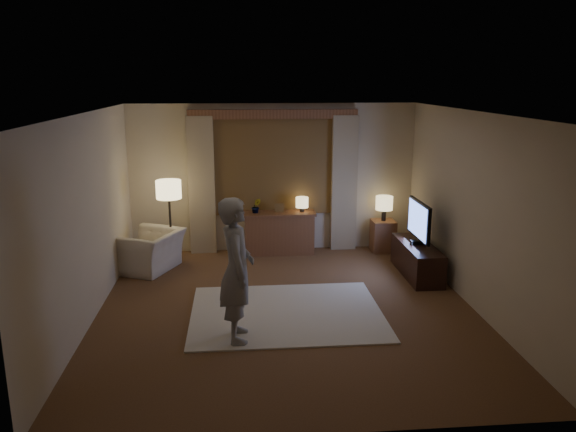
{
  "coord_description": "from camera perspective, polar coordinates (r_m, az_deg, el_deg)",
  "views": [
    {
      "loc": [
        -0.61,
        -6.99,
        3.02
      ],
      "look_at": [
        0.07,
        0.6,
        1.14
      ],
      "focal_mm": 35.0,
      "sensor_mm": 36.0,
      "label": 1
    }
  ],
  "objects": [
    {
      "name": "table_lamp_sideboard",
      "position": [
        9.78,
        1.43,
        1.33
      ],
      "size": [
        0.22,
        0.22,
        0.3
      ],
      "color": "black",
      "rests_on": "sideboard"
    },
    {
      "name": "plant",
      "position": [
        9.74,
        -3.25,
        0.96
      ],
      "size": [
        0.17,
        0.13,
        0.3
      ],
      "primitive_type": "imported",
      "color": "#999999",
      "rests_on": "sideboard"
    },
    {
      "name": "table_lamp_side",
      "position": [
        10.01,
        9.75,
        1.24
      ],
      "size": [
        0.3,
        0.3,
        0.44
      ],
      "color": "black",
      "rests_on": "side_table"
    },
    {
      "name": "person",
      "position": [
        6.51,
        -5.24,
        -5.45
      ],
      "size": [
        0.43,
        0.64,
        1.71
      ],
      "primitive_type": "imported",
      "rotation": [
        0.0,
        0.0,
        1.61
      ],
      "color": "gray",
      "rests_on": "rug"
    },
    {
      "name": "floor_lamp",
      "position": [
        9.34,
        -12.01,
        2.19
      ],
      "size": [
        0.41,
        0.41,
        1.41
      ],
      "color": "black",
      "rests_on": "floor"
    },
    {
      "name": "picture_frame",
      "position": [
        9.77,
        -0.9,
        0.72
      ],
      "size": [
        0.16,
        0.02,
        0.2
      ],
      "primitive_type": "cube",
      "color": "brown",
      "rests_on": "sideboard"
    },
    {
      "name": "rug",
      "position": [
        7.5,
        -0.14,
        -9.8
      ],
      "size": [
        2.5,
        2.0,
        0.02
      ],
      "primitive_type": "cube",
      "color": "beige",
      "rests_on": "floor"
    },
    {
      "name": "tv_stand",
      "position": [
        9.04,
        12.97,
        -4.34
      ],
      "size": [
        0.45,
        1.4,
        0.5
      ],
      "primitive_type": "cube",
      "color": "black",
      "rests_on": "floor"
    },
    {
      "name": "sideboard",
      "position": [
        9.88,
        -0.89,
        -1.82
      ],
      "size": [
        1.2,
        0.4,
        0.7
      ],
      "primitive_type": "cube",
      "color": "brown",
      "rests_on": "floor"
    },
    {
      "name": "armchair",
      "position": [
        9.29,
        -13.89,
        -3.46
      ],
      "size": [
        1.18,
        1.24,
        0.63
      ],
      "primitive_type": "imported",
      "rotation": [
        0.0,
        0.0,
        -1.99
      ],
      "color": "beige",
      "rests_on": "floor"
    },
    {
      "name": "side_table",
      "position": [
        10.15,
        9.62,
        -2.0
      ],
      "size": [
        0.4,
        0.4,
        0.56
      ],
      "primitive_type": "cube",
      "color": "brown",
      "rests_on": "floor"
    },
    {
      "name": "room",
      "position": [
        7.7,
        -0.45,
        1.22
      ],
      "size": [
        5.04,
        5.54,
        2.64
      ],
      "color": "brown",
      "rests_on": "ground"
    },
    {
      "name": "tv",
      "position": [
        8.87,
        13.17,
        -0.5
      ],
      "size": [
        0.23,
        0.94,
        0.68
      ],
      "color": "black",
      "rests_on": "tv_stand"
    }
  ]
}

